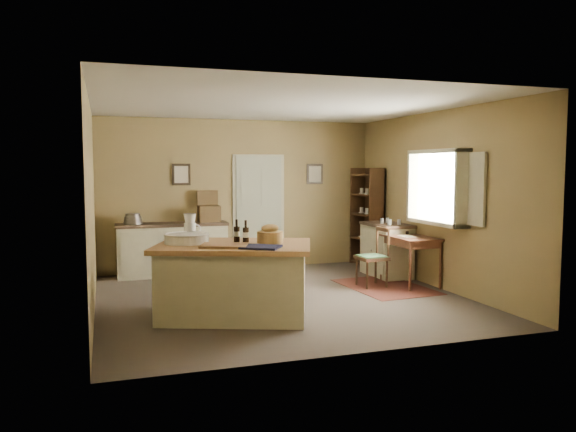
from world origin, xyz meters
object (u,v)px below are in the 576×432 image
object	(u,v)px
work_island	(233,278)
shelving_unit	(369,217)
desk_chair	(372,258)
sideboard	(173,247)
right_cabinet	(387,249)
writing_desk	(410,242)

from	to	relation	value
work_island	shelving_unit	distance (m)	4.25
shelving_unit	desk_chair	bearing A→B (deg)	-114.83
sideboard	shelving_unit	xyz separation A→B (m)	(3.60, -0.20, 0.43)
desk_chair	shelving_unit	bearing A→B (deg)	62.52
right_cabinet	desk_chair	bearing A→B (deg)	-131.91
writing_desk	right_cabinet	xyz separation A→B (m)	(-0.00, 0.77, -0.22)
work_island	writing_desk	xyz separation A→B (m)	(3.06, 0.99, 0.19)
sideboard	right_cabinet	distance (m)	3.65
work_island	shelving_unit	world-z (taller)	shelving_unit
writing_desk	shelving_unit	distance (m)	1.78
sideboard	writing_desk	xyz separation A→B (m)	(3.45, -1.96, 0.19)
work_island	writing_desk	world-z (taller)	work_island
right_cabinet	shelving_unit	size ratio (longest dim) A/B	0.55
work_island	writing_desk	distance (m)	3.22
work_island	right_cabinet	distance (m)	3.53
desk_chair	shelving_unit	xyz separation A→B (m)	(0.79, 1.71, 0.47)
sideboard	writing_desk	distance (m)	3.97
shelving_unit	writing_desk	bearing A→B (deg)	-94.83
work_island	right_cabinet	xyz separation A→B (m)	(3.06, 1.76, -0.02)
sideboard	right_cabinet	xyz separation A→B (m)	(3.45, -1.19, -0.02)
work_island	desk_chair	size ratio (longest dim) A/B	2.43
writing_desk	shelving_unit	bearing A→B (deg)	85.17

